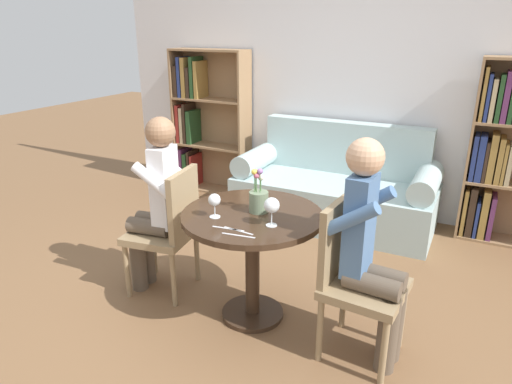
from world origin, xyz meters
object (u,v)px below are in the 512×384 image
(chair_right, at_px, (353,274))
(person_left, at_px, (156,203))
(person_right, at_px, (371,251))
(wine_glass_left, at_px, (214,201))
(flower_vase, at_px, (259,198))
(wine_glass_right, at_px, (272,206))
(bookshelf_left, at_px, (203,120))
(couch, at_px, (335,190))
(chair_left, at_px, (170,226))
(bookshelf_right, at_px, (508,156))

(chair_right, xyz_separation_m, person_left, (-1.38, 0.04, 0.16))
(person_right, xyz_separation_m, wine_glass_left, (-0.91, -0.10, 0.16))
(flower_vase, bearing_deg, wine_glass_right, -44.08)
(wine_glass_right, bearing_deg, chair_right, 8.43)
(person_left, xyz_separation_m, flower_vase, (0.76, 0.04, 0.15))
(person_right, bearing_deg, chair_right, 86.85)
(bookshelf_left, height_order, wine_glass_left, bookshelf_left)
(chair_right, relative_size, wine_glass_left, 6.17)
(couch, xyz_separation_m, chair_left, (-0.65, -1.70, 0.18))
(bookshelf_right, distance_m, chair_left, 2.84)
(person_left, distance_m, wine_glass_left, 0.61)
(person_right, xyz_separation_m, flower_vase, (-0.71, 0.10, 0.14))
(person_left, distance_m, flower_vase, 0.77)
(couch, relative_size, bookshelf_right, 1.18)
(chair_right, bearing_deg, wine_glass_left, 102.26)
(chair_left, distance_m, flower_vase, 0.74)
(person_right, relative_size, wine_glass_left, 8.68)
(bookshelf_right, bearing_deg, wine_glass_right, -120.01)
(flower_vase, bearing_deg, chair_left, -178.36)
(wine_glass_right, bearing_deg, bookshelf_right, 59.99)
(couch, bearing_deg, person_right, -67.53)
(couch, height_order, bookshelf_left, bookshelf_left)
(wine_glass_right, bearing_deg, chair_left, 170.82)
(bookshelf_right, distance_m, person_left, 2.91)
(chair_right, distance_m, flower_vase, 0.70)
(bookshelf_right, bearing_deg, chair_left, -136.04)
(couch, xyz_separation_m, wine_glass_right, (0.18, -1.83, 0.53))
(bookshelf_right, relative_size, wine_glass_left, 10.67)
(bookshelf_left, bearing_deg, wine_glass_right, -49.25)
(bookshelf_left, height_order, person_right, bookshelf_left)
(bookshelf_left, distance_m, wine_glass_right, 2.78)
(chair_right, relative_size, person_right, 0.71)
(chair_right, relative_size, flower_vase, 3.26)
(chair_left, bearing_deg, wine_glass_right, 72.64)
(couch, distance_m, person_right, 1.96)
(couch, distance_m, flower_vase, 1.75)
(couch, bearing_deg, chair_right, -69.88)
(wine_glass_right, relative_size, flower_vase, 0.61)
(wine_glass_right, bearing_deg, bookshelf_left, 130.75)
(couch, height_order, wine_glass_right, couch)
(chair_left, relative_size, wine_glass_left, 6.17)
(wine_glass_left, bearing_deg, person_right, 6.08)
(wine_glass_left, relative_size, flower_vase, 0.53)
(bookshelf_left, bearing_deg, person_left, -65.74)
(person_right, bearing_deg, person_left, 92.55)
(person_left, relative_size, person_right, 0.99)
(chair_right, height_order, flower_vase, flower_vase)
(wine_glass_right, bearing_deg, person_left, 173.01)
(bookshelf_left, distance_m, chair_left, 2.22)
(person_left, distance_m, person_right, 1.47)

